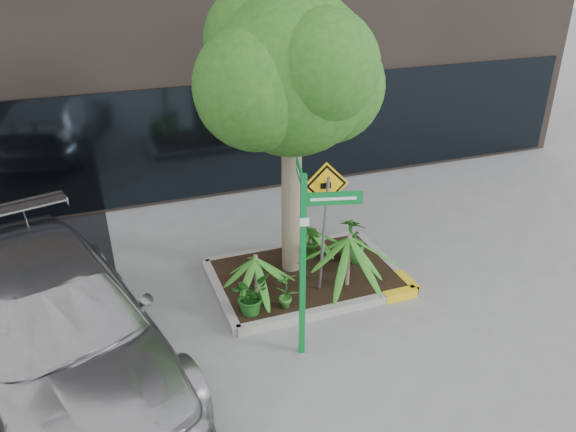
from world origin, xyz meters
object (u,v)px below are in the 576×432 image
object	(u,v)px
parked_car	(59,324)
cattle_sign	(325,208)
street_sign_post	(306,247)
tree	(291,74)

from	to	relation	value
parked_car	cattle_sign	bearing A→B (deg)	-10.68
street_sign_post	cattle_sign	distance (m)	1.30
parked_car	street_sign_post	distance (m)	3.55
tree	parked_car	xyz separation A→B (m)	(-3.90, -1.34, -2.83)
street_sign_post	cattle_sign	world-z (taller)	street_sign_post
tree	street_sign_post	size ratio (longest dim) A/B	1.75
parked_car	cattle_sign	xyz separation A→B (m)	(4.09, 0.33, 0.93)
cattle_sign	parked_car	bearing A→B (deg)	-169.35
parked_car	street_sign_post	size ratio (longest dim) A/B	1.98
parked_car	street_sign_post	bearing A→B (deg)	-27.64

